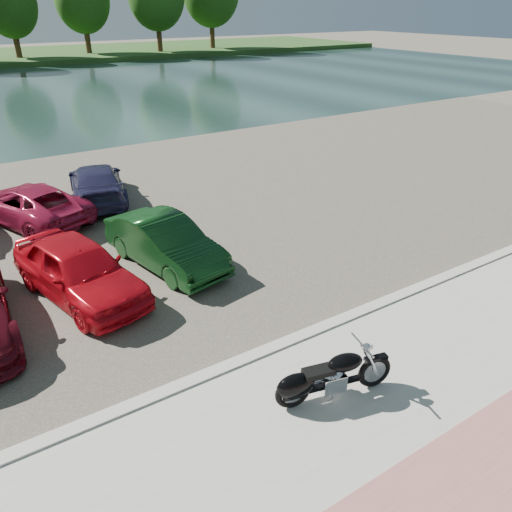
# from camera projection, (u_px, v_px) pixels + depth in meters

# --- Properties ---
(ground) EXTENTS (200.00, 200.00, 0.00)m
(ground) POSITION_uv_depth(u_px,v_px,m) (361.00, 396.00, 9.34)
(ground) COLOR #595447
(ground) RESTS_ON ground
(promenade) EXTENTS (60.00, 6.00, 0.10)m
(promenade) POSITION_uv_depth(u_px,v_px,m) (403.00, 428.00, 8.57)
(promenade) COLOR #A6A39C
(promenade) RESTS_ON ground
(pink_path) EXTENTS (60.00, 2.00, 0.01)m
(pink_path) POSITION_uv_depth(u_px,v_px,m) (480.00, 489.00, 7.42)
(pink_path) COLOR #955A54
(pink_path) RESTS_ON promenade
(kerb) EXTENTS (60.00, 0.30, 0.14)m
(kerb) POSITION_uv_depth(u_px,v_px,m) (297.00, 339.00, 10.80)
(kerb) COLOR #A6A39C
(kerb) RESTS_ON ground
(parking_lot) EXTENTS (60.00, 18.00, 0.04)m
(parking_lot) POSITION_uv_depth(u_px,v_px,m) (141.00, 212.00, 17.54)
(parking_lot) COLOR #3F3933
(parking_lot) RESTS_ON ground
(river) EXTENTS (120.00, 40.00, 0.00)m
(river) POSITION_uv_depth(u_px,v_px,m) (3.00, 97.00, 39.20)
(river) COLOR #1B312E
(river) RESTS_ON ground
(motorcycle) EXTENTS (2.29, 0.92, 1.05)m
(motorcycle) POSITION_uv_depth(u_px,v_px,m) (324.00, 379.00, 8.93)
(motorcycle) COLOR black
(motorcycle) RESTS_ON promenade
(car_4) EXTENTS (2.71, 4.63, 1.48)m
(car_4) POSITION_uv_depth(u_px,v_px,m) (79.00, 270.00, 12.12)
(car_4) COLOR red
(car_4) RESTS_ON parking_lot
(car_5) EXTENTS (2.19, 4.35, 1.37)m
(car_5) POSITION_uv_depth(u_px,v_px,m) (165.00, 243.00, 13.62)
(car_5) COLOR #0E3413
(car_5) RESTS_ON parking_lot
(car_10) EXTENTS (3.64, 5.04, 1.27)m
(car_10) POSITION_uv_depth(u_px,v_px,m) (31.00, 204.00, 16.36)
(car_10) COLOR #A51B41
(car_10) RESTS_ON parking_lot
(car_11) EXTENTS (2.84, 4.88, 1.33)m
(car_11) POSITION_uv_depth(u_px,v_px,m) (97.00, 183.00, 18.20)
(car_11) COLOR #28274D
(car_11) RESTS_ON parking_lot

